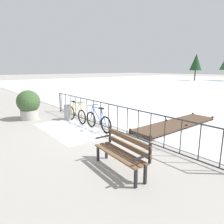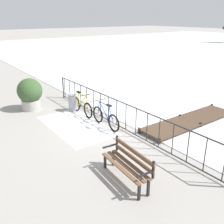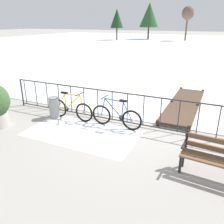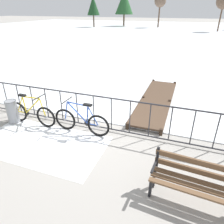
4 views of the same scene
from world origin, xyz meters
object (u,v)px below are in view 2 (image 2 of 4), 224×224
at_px(trash_bin, 72,103).
at_px(planter_with_shrub, 30,93).
at_px(bicycle_second, 82,106).
at_px(bicycle_near_railing, 106,118).
at_px(park_bench, 128,162).

bearing_deg(trash_bin, planter_with_shrub, -131.55).
distance_m(bicycle_second, planter_with_shrub, 2.44).
xyz_separation_m(bicycle_near_railing, park_bench, (3.05, -1.42, 0.14)).
bearing_deg(bicycle_second, planter_with_shrub, -140.78).
height_order(park_bench, trash_bin, park_bench).
bearing_deg(bicycle_near_railing, planter_with_shrub, -155.91).
distance_m(bicycle_near_railing, trash_bin, 2.30).
relative_size(bicycle_second, trash_bin, 2.34).
xyz_separation_m(bicycle_second, planter_with_shrub, (-1.87, -1.52, 0.37)).
distance_m(bicycle_near_railing, planter_with_shrub, 3.90).
relative_size(bicycle_second, planter_with_shrub, 1.22).
bearing_deg(park_bench, bicycle_near_railing, 155.00).
bearing_deg(park_bench, trash_bin, 166.87).
bearing_deg(planter_with_shrub, bicycle_near_railing, 24.09).
xyz_separation_m(park_bench, planter_with_shrub, (-6.59, -0.16, 0.23)).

